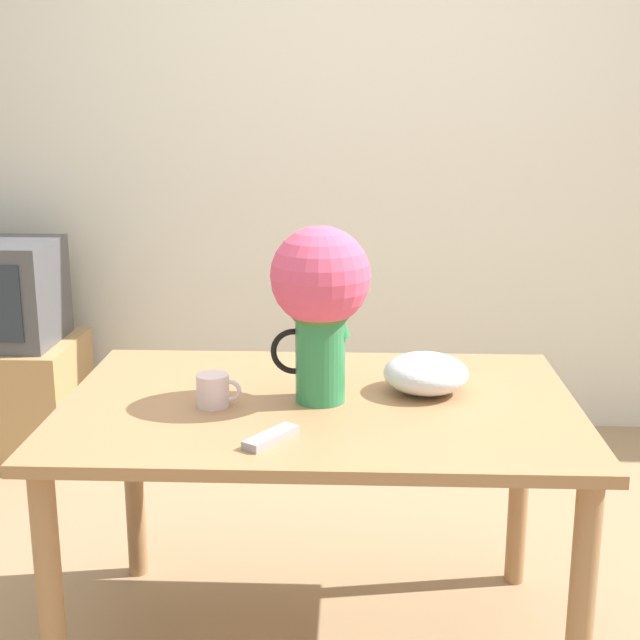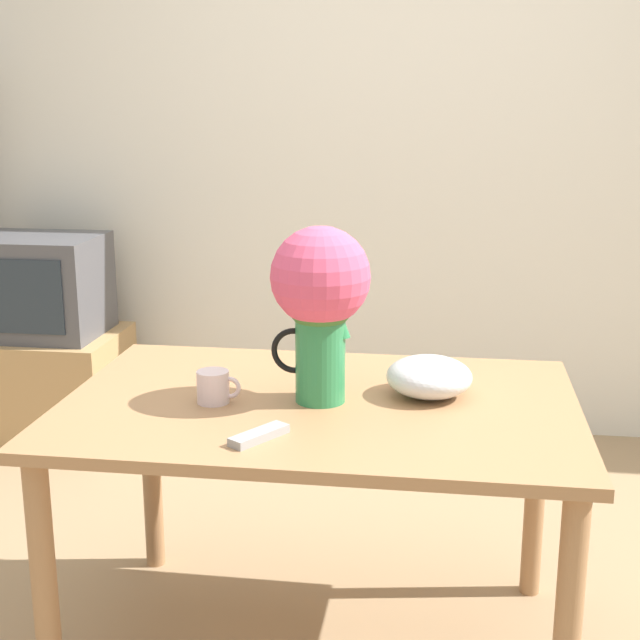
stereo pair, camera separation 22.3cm
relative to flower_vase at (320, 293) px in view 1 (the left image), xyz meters
name	(u,v)px [view 1 (the left image)]	position (x,y,z in m)	size (l,w,h in m)	color
wall_back	(362,139)	(0.11, 1.78, 0.29)	(8.00, 0.05, 2.60)	silver
table	(320,435)	(0.00, 0.00, -0.38)	(1.31, 0.89, 0.72)	#A3754C
flower_vase	(320,293)	(0.00, 0.00, 0.00)	(0.25, 0.25, 0.45)	#2D844C
coffee_mug	(214,390)	(-0.27, -0.05, -0.24)	(0.11, 0.08, 0.08)	silver
white_bowl	(426,373)	(0.27, 0.08, -0.23)	(0.22, 0.22, 0.10)	silver
remote_control	(271,437)	(-0.10, -0.28, -0.27)	(0.12, 0.15, 0.02)	#999999
tv_stand	(0,396)	(-1.42, 1.37, -0.77)	(0.67, 0.52, 0.48)	tan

